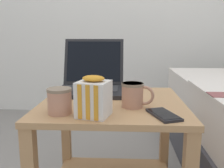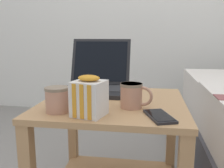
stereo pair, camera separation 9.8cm
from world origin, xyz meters
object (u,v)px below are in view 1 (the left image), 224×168
(mug_front_right, at_px, (59,99))
(snack_bag, at_px, (94,97))
(laptop, at_px, (91,81))
(mug_front_left, at_px, (133,94))
(cell_phone, at_px, (163,115))

(mug_front_right, height_order, snack_bag, snack_bag)
(laptop, height_order, mug_front_left, laptop)
(cell_phone, bearing_deg, mug_front_left, 133.58)
(snack_bag, height_order, cell_phone, snack_bag)
(laptop, relative_size, snack_bag, 2.39)
(snack_bag, bearing_deg, mug_front_right, 168.97)
(mug_front_left, bearing_deg, mug_front_right, -160.63)
(mug_front_right, bearing_deg, mug_front_left, 19.37)
(laptop, xyz_separation_m, mug_front_right, (-0.06, -0.37, -0.00))
(mug_front_left, height_order, cell_phone, mug_front_left)
(laptop, xyz_separation_m, mug_front_left, (0.20, -0.28, 0.00))
(mug_front_right, height_order, cell_phone, mug_front_right)
(mug_front_left, distance_m, snack_bag, 0.18)
(cell_phone, bearing_deg, laptop, 127.82)
(laptop, height_order, snack_bag, laptop)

